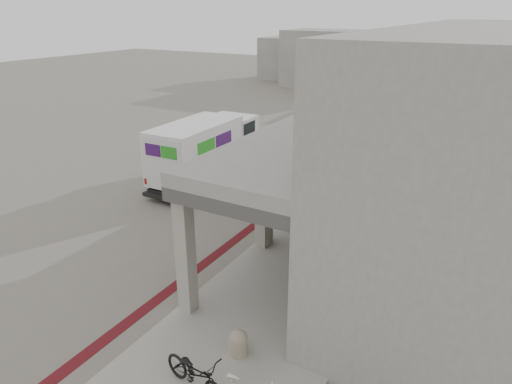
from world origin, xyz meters
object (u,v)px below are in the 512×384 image
Objects in this scene: utility_cabinet at (310,265)px; bicycle_black at (196,373)px; fedex_truck at (207,149)px; bench at (318,238)px.

bicycle_black is at bearing -103.69° from utility_cabinet.
fedex_truck is 12.80m from bicycle_black.
fedex_truck reaches higher than bench.
fedex_truck is 7.97m from bench.
utility_cabinet is at bearing 6.83° from bicycle_black.
bench is at bearing -28.66° from fedex_truck.
fedex_truck is 3.58× the size of bench.
fedex_truck reaches higher than utility_cabinet.
bicycle_black is (0.18, -6.94, 0.14)m from bench.
utility_cabinet reaches higher than bench.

